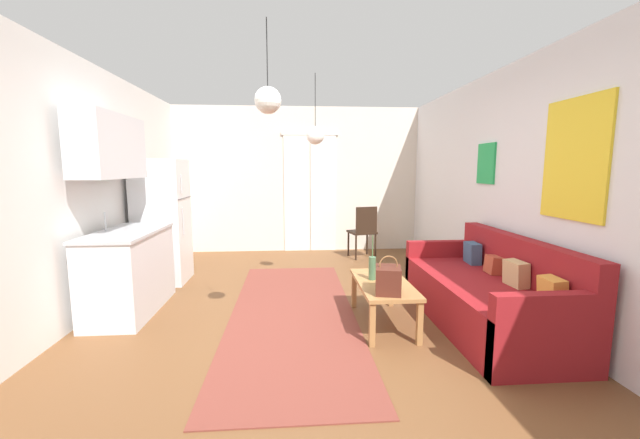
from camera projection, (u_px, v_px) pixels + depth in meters
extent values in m
cube|color=brown|center=(306.00, 342.00, 3.48)|extent=(5.06, 8.05, 0.10)
cube|color=silver|center=(298.00, 180.00, 7.03)|extent=(4.66, 0.10, 2.66)
cube|color=white|center=(297.00, 194.00, 7.00)|extent=(0.47, 0.02, 2.14)
cube|color=white|center=(323.00, 194.00, 7.04)|extent=(0.47, 0.02, 2.14)
cube|color=white|center=(310.00, 133.00, 6.87)|extent=(1.04, 0.03, 0.06)
cube|color=silver|center=(553.00, 192.00, 3.47)|extent=(0.10, 7.65, 2.66)
cube|color=yellow|center=(574.00, 159.00, 3.12)|extent=(0.02, 0.72, 1.01)
cube|color=green|center=(486.00, 164.00, 4.53)|extent=(0.02, 0.39, 0.48)
cube|color=white|center=(31.00, 194.00, 3.13)|extent=(0.10, 7.65, 2.66)
cube|color=green|center=(104.00, 161.00, 4.23)|extent=(0.02, 0.32, 0.40)
cube|color=brown|center=(293.00, 313.00, 4.05)|extent=(1.29, 3.61, 0.01)
cube|color=maroon|center=(481.00, 302.00, 3.72)|extent=(0.89, 2.07, 0.46)
cube|color=maroon|center=(518.00, 281.00, 3.72)|extent=(0.15, 2.07, 0.88)
cube|color=maroon|center=(549.00, 337.00, 2.74)|extent=(0.89, 0.11, 0.66)
cube|color=maroon|center=(442.00, 267.00, 4.68)|extent=(0.89, 0.11, 0.66)
cube|color=gold|center=(552.00, 291.00, 3.01)|extent=(0.15, 0.22, 0.23)
cube|color=tan|center=(516.00, 274.00, 3.49)|extent=(0.15, 0.24, 0.24)
cube|color=#B74C33|center=(494.00, 265.00, 3.91)|extent=(0.14, 0.19, 0.19)
cube|color=#3D5B7F|center=(472.00, 253.00, 4.32)|extent=(0.14, 0.25, 0.24)
cube|color=#A87542|center=(383.00, 284.00, 3.73)|extent=(0.50, 1.04, 0.04)
cube|color=#A87542|center=(372.00, 325.00, 3.27)|extent=(0.05, 0.05, 0.39)
cube|color=#A87542|center=(420.00, 323.00, 3.30)|extent=(0.05, 0.05, 0.39)
cube|color=#A87542|center=(354.00, 290.00, 4.21)|extent=(0.05, 0.05, 0.39)
cube|color=#A87542|center=(391.00, 289.00, 4.25)|extent=(0.05, 0.05, 0.39)
cylinder|color=#47704C|center=(372.00, 268.00, 3.79)|extent=(0.07, 0.07, 0.23)
cylinder|color=#477F42|center=(373.00, 246.00, 3.76)|extent=(0.01, 0.01, 0.22)
cube|color=#512319|center=(388.00, 280.00, 3.39)|extent=(0.27, 0.30, 0.24)
torus|color=brown|center=(388.00, 265.00, 3.37)|extent=(0.17, 0.01, 0.17)
cube|color=white|center=(162.00, 221.00, 5.09)|extent=(0.61, 0.63, 1.66)
cube|color=#4C4C51|center=(185.00, 198.00, 5.07)|extent=(0.01, 0.61, 0.01)
cylinder|color=#B7BABF|center=(181.00, 184.00, 4.87)|extent=(0.02, 0.02, 0.23)
cylinder|color=#B7BABF|center=(183.00, 222.00, 4.94)|extent=(0.02, 0.02, 0.37)
cube|color=silver|center=(130.00, 273.00, 4.05)|extent=(0.56, 1.22, 0.86)
cube|color=#B7BABF|center=(127.00, 232.00, 3.99)|extent=(0.59, 1.25, 0.03)
cube|color=#999BA0|center=(128.00, 236.00, 4.01)|extent=(0.36, 0.40, 0.10)
cylinder|color=#B7BABF|center=(105.00, 222.00, 3.97)|extent=(0.02, 0.02, 0.20)
cube|color=silver|center=(109.00, 147.00, 3.86)|extent=(0.32, 1.10, 0.65)
cylinder|color=black|center=(367.00, 243.00, 6.78)|extent=(0.03, 0.03, 0.44)
cylinder|color=black|center=(348.00, 244.00, 6.68)|extent=(0.03, 0.03, 0.44)
cylinder|color=black|center=(375.00, 246.00, 6.46)|extent=(0.03, 0.03, 0.44)
cylinder|color=black|center=(356.00, 248.00, 6.35)|extent=(0.03, 0.03, 0.44)
cube|color=black|center=(362.00, 232.00, 6.54)|extent=(0.50, 0.49, 0.04)
cube|color=black|center=(366.00, 220.00, 6.34)|extent=(0.37, 0.12, 0.45)
cylinder|color=black|center=(267.00, 52.00, 2.83)|extent=(0.01, 0.01, 0.50)
sphere|color=white|center=(268.00, 100.00, 2.88)|extent=(0.21, 0.21, 0.21)
cylinder|color=black|center=(315.00, 100.00, 4.48)|extent=(0.01, 0.01, 0.61)
sphere|color=white|center=(315.00, 135.00, 4.54)|extent=(0.22, 0.22, 0.22)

